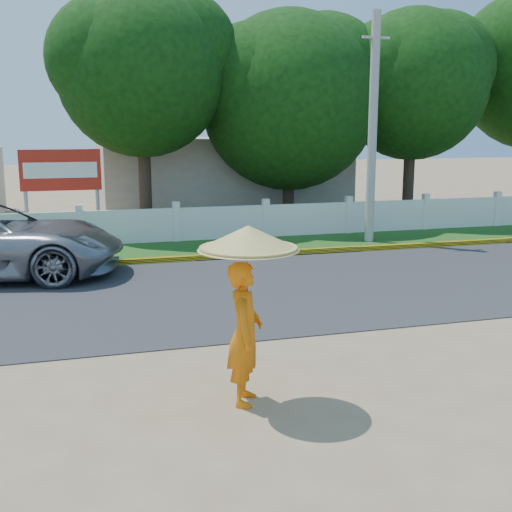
{
  "coord_description": "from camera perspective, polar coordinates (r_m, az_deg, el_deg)",
  "views": [
    {
      "loc": [
        -3.21,
        -9.09,
        3.61
      ],
      "look_at": [
        0.0,
        2.0,
        1.3
      ],
      "focal_mm": 45.0,
      "sensor_mm": 36.0,
      "label": 1
    }
  ],
  "objects": [
    {
      "name": "curb",
      "position": [
        17.79,
        -5.43,
        -0.18
      ],
      "size": [
        40.0,
        0.18,
        0.16
      ],
      "primitive_type": "cube",
      "color": "yellow",
      "rests_on": "ground"
    },
    {
      "name": "billboard",
      "position": [
        21.44,
        -16.96,
        6.9
      ],
      "size": [
        2.5,
        0.13,
        2.95
      ],
      "color": "gray",
      "rests_on": "ground"
    },
    {
      "name": "monk_with_parasol",
      "position": [
        8.32,
        -0.85,
        -2.95
      ],
      "size": [
        1.32,
        1.32,
        2.39
      ],
      "color": "orange",
      "rests_on": "ground"
    },
    {
      "name": "utility_pole",
      "position": [
        20.68,
        10.33,
        10.98
      ],
      "size": [
        0.28,
        0.28,
        7.11
      ],
      "primitive_type": "cylinder",
      "color": "#999997",
      "rests_on": "ground"
    },
    {
      "name": "tree_row",
      "position": [
        24.85,
        4.35,
        15.04
      ],
      "size": [
        37.14,
        7.17,
        9.51
      ],
      "color": "#473828",
      "rests_on": "ground"
    },
    {
      "name": "fence",
      "position": [
        20.77,
        -7.09,
        2.75
      ],
      "size": [
        40.0,
        0.1,
        1.1
      ],
      "primitive_type": "cube",
      "color": "silver",
      "rests_on": "ground"
    },
    {
      "name": "grass_verge",
      "position": [
        19.44,
        -6.37,
        0.59
      ],
      "size": [
        60.0,
        3.5,
        0.03
      ],
      "primitive_type": "cube",
      "color": "#2D601E",
      "rests_on": "ground"
    },
    {
      "name": "ground",
      "position": [
        10.29,
        3.14,
        -9.23
      ],
      "size": [
        120.0,
        120.0,
        0.0
      ],
      "primitive_type": "plane",
      "color": "#9E8460",
      "rests_on": "ground"
    },
    {
      "name": "building_near",
      "position": [
        27.86,
        -3.25,
        7.16
      ],
      "size": [
        10.0,
        6.0,
        3.2
      ],
      "primitive_type": "cube",
      "color": "#B7AD99",
      "rests_on": "ground"
    },
    {
      "name": "road",
      "position": [
        14.42,
        -2.77,
        -3.16
      ],
      "size": [
        60.0,
        7.0,
        0.02
      ],
      "primitive_type": "cube",
      "color": "#38383A",
      "rests_on": "ground"
    }
  ]
}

